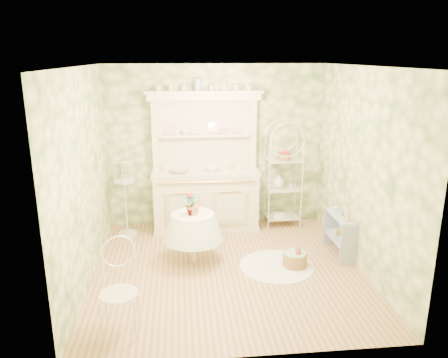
{
  "coord_description": "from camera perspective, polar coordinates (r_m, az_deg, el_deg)",
  "views": [
    {
      "loc": [
        -0.6,
        -5.37,
        2.83
      ],
      "look_at": [
        0.0,
        0.5,
        1.15
      ],
      "focal_mm": 35.0,
      "sensor_mm": 36.0,
      "label": 1
    }
  ],
  "objects": [
    {
      "name": "bottle_glass",
      "position": [
        6.69,
        14.47,
        -3.67
      ],
      "size": [
        0.09,
        0.09,
        0.09
      ],
      "primitive_type": "imported",
      "rotation": [
        0.0,
        0.0,
        0.31
      ],
      "color": "silver",
      "rests_on": "side_shelf"
    },
    {
      "name": "round_table",
      "position": [
        6.19,
        -4.02,
        -7.67
      ],
      "size": [
        0.82,
        0.82,
        0.72
      ],
      "primitive_type": "cylinder",
      "rotation": [
        0.0,
        0.0,
        0.29
      ],
      "color": "white",
      "rests_on": "floor"
    },
    {
      "name": "bakers_rack",
      "position": [
        7.41,
        7.73,
        0.17
      ],
      "size": [
        0.54,
        0.39,
        1.68
      ],
      "primitive_type": "cube",
      "rotation": [
        0.0,
        0.0,
        0.03
      ],
      "color": "white",
      "rests_on": "floor"
    },
    {
      "name": "bowl_floral",
      "position": [
        7.04,
        -5.8,
        0.89
      ],
      "size": [
        0.4,
        0.4,
        0.08
      ],
      "primitive_type": "imported",
      "rotation": [
        0.0,
        0.0,
        -0.38
      ],
      "color": "white",
      "rests_on": "kitchen_dresser"
    },
    {
      "name": "bottle_amber",
      "position": [
        6.29,
        15.87,
        -4.71
      ],
      "size": [
        0.08,
        0.08,
        0.18
      ],
      "primitive_type": "imported",
      "rotation": [
        0.0,
        0.0,
        -0.11
      ],
      "color": "tan",
      "rests_on": "side_shelf"
    },
    {
      "name": "cup_left",
      "position": [
        7.15,
        -5.03,
        6.01
      ],
      "size": [
        0.15,
        0.15,
        0.1
      ],
      "primitive_type": "imported",
      "rotation": [
        0.0,
        0.0,
        0.16
      ],
      "color": "white",
      "rests_on": "kitchen_dresser"
    },
    {
      "name": "bottle_blue",
      "position": [
        6.49,
        15.15,
        -4.29
      ],
      "size": [
        0.05,
        0.05,
        0.11
      ],
      "primitive_type": "imported",
      "rotation": [
        0.0,
        0.0,
        0.05
      ],
      "color": "#7F94C2",
      "rests_on": "side_shelf"
    },
    {
      "name": "ceiling",
      "position": [
        5.41,
        0.56,
        14.51
      ],
      "size": [
        3.6,
        3.6,
        0.0
      ],
      "primitive_type": "plane",
      "color": "white",
      "rests_on": "floor"
    },
    {
      "name": "wall_right",
      "position": [
        6.07,
        17.67,
        1.01
      ],
      "size": [
        3.6,
        3.6,
        0.0
      ],
      "primitive_type": "plane",
      "color": "#F7EDBC",
      "rests_on": "floor"
    },
    {
      "name": "side_shelf",
      "position": [
        6.62,
        14.92,
        -7.0
      ],
      "size": [
        0.32,
        0.76,
        0.63
      ],
      "primitive_type": "cube",
      "rotation": [
        0.0,
        0.0,
        0.07
      ],
      "color": "#98A5C5",
      "rests_on": "floor"
    },
    {
      "name": "potted_geranium",
      "position": [
        5.97,
        -4.43,
        -3.52
      ],
      "size": [
        0.18,
        0.15,
        0.3
      ],
      "primitive_type": "imported",
      "rotation": [
        0.0,
        0.0,
        0.27
      ],
      "color": "#3F7238",
      "rests_on": "round_table"
    },
    {
      "name": "floor_basket",
      "position": [
        6.23,
        9.24,
        -10.3
      ],
      "size": [
        0.38,
        0.38,
        0.2
      ],
      "primitive_type": "cylinder",
      "rotation": [
        0.0,
        0.0,
        -0.24
      ],
      "color": "#9A6F46",
      "rests_on": "floor"
    },
    {
      "name": "kitchen_dresser",
      "position": [
        7.11,
        -2.45,
        2.16
      ],
      "size": [
        1.87,
        0.61,
        2.29
      ],
      "primitive_type": "cube",
      "color": "white",
      "rests_on": "floor"
    },
    {
      "name": "wall_left",
      "position": [
        5.7,
        -17.77,
        0.06
      ],
      "size": [
        3.6,
        3.6,
        0.0
      ],
      "primitive_type": "plane",
      "color": "#F7EDBC",
      "rests_on": "floor"
    },
    {
      "name": "bowl_white",
      "position": [
        7.13,
        -1.58,
        1.16
      ],
      "size": [
        0.28,
        0.28,
        0.07
      ],
      "primitive_type": "imported",
      "rotation": [
        0.0,
        0.0,
        -0.25
      ],
      "color": "white",
      "rests_on": "kitchen_dresser"
    },
    {
      "name": "wall_back",
      "position": [
        7.35,
        -1.04,
        4.27
      ],
      "size": [
        3.6,
        3.6,
        0.0
      ],
      "primitive_type": "plane",
      "color": "#F7EDBC",
      "rests_on": "floor"
    },
    {
      "name": "cup_right",
      "position": [
        7.19,
        -0.03,
        6.12
      ],
      "size": [
        0.12,
        0.12,
        0.09
      ],
      "primitive_type": "imported",
      "rotation": [
        0.0,
        0.0,
        -0.29
      ],
      "color": "white",
      "rests_on": "kitchen_dresser"
    },
    {
      "name": "birdcage_stand",
      "position": [
        7.12,
        -12.78,
        -1.92
      ],
      "size": [
        0.34,
        0.34,
        1.4
      ],
      "primitive_type": "cube",
      "rotation": [
        0.0,
        0.0,
        0.02
      ],
      "color": "white",
      "rests_on": "floor"
    },
    {
      "name": "floor",
      "position": [
        6.1,
        0.49,
        -11.75
      ],
      "size": [
        3.6,
        3.6,
        0.0
      ],
      "primitive_type": "plane",
      "color": "tan",
      "rests_on": "ground"
    },
    {
      "name": "lace_rug",
      "position": [
        6.23,
        6.87,
        -11.2
      ],
      "size": [
        1.33,
        1.33,
        0.01
      ],
      "primitive_type": "cylinder",
      "rotation": [
        0.0,
        0.0,
        -0.35
      ],
      "color": "white",
      "rests_on": "floor"
    },
    {
      "name": "cafe_chair",
      "position": [
        4.78,
        -13.61,
        -13.98
      ],
      "size": [
        0.57,
        0.57,
        0.97
      ],
      "primitive_type": "cube",
      "rotation": [
        0.0,
        0.0,
        0.35
      ],
      "color": "white",
      "rests_on": "floor"
    },
    {
      "name": "wall_front",
      "position": [
        3.91,
        3.47,
        -6.37
      ],
      "size": [
        3.6,
        3.6,
        0.0
      ],
      "primitive_type": "plane",
      "color": "#F7EDBC",
      "rests_on": "floor"
    }
  ]
}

